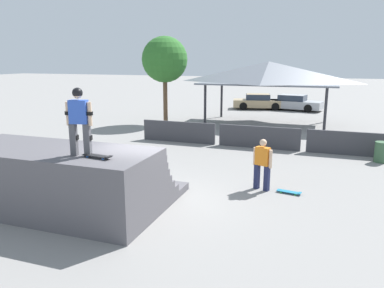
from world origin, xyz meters
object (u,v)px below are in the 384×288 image
object	(u,v)px
trash_bin	(381,152)
parked_car_silver	(293,103)
skater_on_deck	(79,117)
bystander_walking	(262,162)
tree_beside_pavilion	(165,60)
skateboard_on_ground	(290,192)
parked_car_tan	(259,102)
skateboard_on_deck	(98,156)

from	to	relation	value
trash_bin	parked_car_silver	size ratio (longest dim) A/B	0.18
skater_on_deck	parked_car_silver	size ratio (longest dim) A/B	0.35
bystander_walking	tree_beside_pavilion	bearing A→B (deg)	-32.81
bystander_walking	skateboard_on_ground	bearing A→B (deg)	-165.14
tree_beside_pavilion	trash_bin	bearing A→B (deg)	-25.52
bystander_walking	trash_bin	bearing A→B (deg)	-108.96
skateboard_on_ground	tree_beside_pavilion	world-z (taller)	tree_beside_pavilion
bystander_walking	trash_bin	size ratio (longest dim) A/B	1.97
skateboard_on_ground	bystander_walking	bearing A→B (deg)	-175.63
parked_car_tan	skateboard_on_deck	bearing A→B (deg)	-101.36
bystander_walking	skateboard_on_ground	world-z (taller)	bystander_walking
skateboard_on_deck	bystander_walking	world-z (taller)	skateboard_on_deck
skater_on_deck	trash_bin	bearing A→B (deg)	36.49
skater_on_deck	tree_beside_pavilion	size ratio (longest dim) A/B	0.30
tree_beside_pavilion	trash_bin	world-z (taller)	tree_beside_pavilion
bystander_walking	skateboard_on_deck	bearing A→B (deg)	71.04
skateboard_on_ground	parked_car_silver	bearing A→B (deg)	104.39
parked_car_silver	parked_car_tan	bearing A→B (deg)	-164.60
parked_car_silver	tree_beside_pavilion	bearing A→B (deg)	-117.04
skateboard_on_ground	parked_car_tan	xyz separation A→B (m)	(-4.42, 20.14, 0.54)
skater_on_deck	parked_car_silver	world-z (taller)	skater_on_deck
skateboard_on_deck	trash_bin	distance (m)	11.82
trash_bin	parked_car_silver	distance (m)	16.04
skater_on_deck	trash_bin	xyz separation A→B (m)	(7.97, 9.01, -2.34)
skater_on_deck	tree_beside_pavilion	bearing A→B (deg)	93.70
skateboard_on_deck	parked_car_tan	size ratio (longest dim) A/B	0.18
bystander_walking	parked_car_tan	xyz separation A→B (m)	(-3.51, 20.05, -0.33)
tree_beside_pavilion	parked_car_silver	size ratio (longest dim) A/B	1.17
parked_car_tan	skateboard_on_ground	bearing A→B (deg)	-89.32
parked_car_tan	trash_bin	bearing A→B (deg)	-75.00
skater_on_deck	tree_beside_pavilion	xyz separation A→B (m)	(-4.16, 14.80, 1.33)
trash_bin	parked_car_tan	size ratio (longest dim) A/B	0.19
bystander_walking	trash_bin	distance (m)	6.45
bystander_walking	trash_bin	xyz separation A→B (m)	(4.08, 4.97, -0.51)
bystander_walking	tree_beside_pavilion	distance (m)	13.81
tree_beside_pavilion	parked_car_tan	bearing A→B (deg)	63.96
skater_on_deck	parked_car_tan	world-z (taller)	skater_on_deck
tree_beside_pavilion	parked_car_tan	world-z (taller)	tree_beside_pavilion
bystander_walking	parked_car_silver	distance (m)	20.30
skateboard_on_deck	skater_on_deck	bearing A→B (deg)	179.03
skater_on_deck	trash_bin	world-z (taller)	skater_on_deck
bystander_walking	tree_beside_pavilion	world-z (taller)	tree_beside_pavilion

